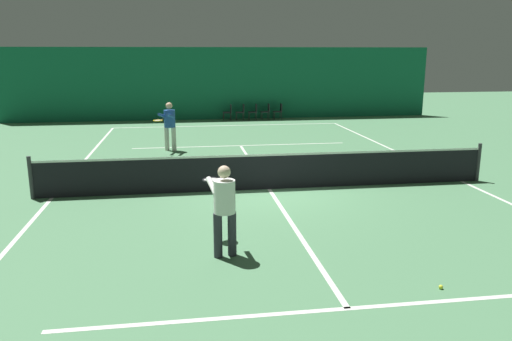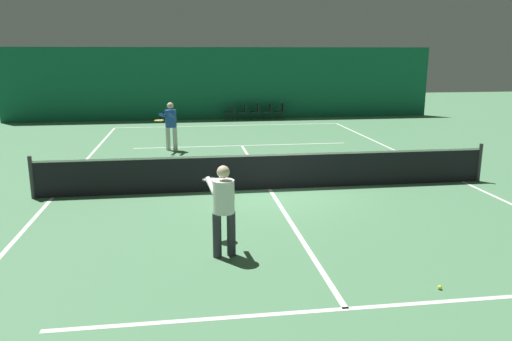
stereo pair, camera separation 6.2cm
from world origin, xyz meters
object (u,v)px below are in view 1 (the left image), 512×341
player_near (224,204)px  courtside_chair_1 (241,111)px  courtside_chair_0 (229,111)px  courtside_chair_4 (279,110)px  tennis_net (269,170)px  tennis_ball (441,287)px  courtside_chair_3 (266,110)px  player_far (169,123)px  courtside_chair_2 (254,111)px

player_near → courtside_chair_1: 18.32m
courtside_chair_0 → courtside_chair_4: bearing=90.0°
player_near → courtside_chair_0: 18.24m
tennis_net → courtside_chair_0: (0.26, 13.92, -0.03)m
player_near → courtside_chair_0: player_near is taller
tennis_net → courtside_chair_1: (0.94, 13.92, -0.03)m
tennis_net → tennis_ball: size_ratio=181.82×
courtside_chair_1 → courtside_chair_3: bearing=90.0°
courtside_chair_3 → tennis_ball: (-0.69, -19.95, -0.45)m
tennis_net → courtside_chair_3: size_ratio=14.29×
player_near → courtside_chair_1: (2.49, 18.15, -0.48)m
tennis_net → player_near: (-1.55, -4.23, 0.45)m
courtside_chair_4 → tennis_ball: courtside_chair_4 is taller
courtside_chair_1 → courtside_chair_4: 2.05m
player_near → player_far: bearing=-3.7°
tennis_net → courtside_chair_1: tennis_net is taller
courtside_chair_0 → courtside_chair_4: size_ratio=1.00×
courtside_chair_2 → tennis_net: bearing=-6.6°
player_far → courtside_chair_4: size_ratio=2.11×
player_near → tennis_ball: (3.16, -1.80, -0.93)m
player_near → courtside_chair_1: player_near is taller
courtside_chair_3 → courtside_chair_4: same height
courtside_chair_0 → courtside_chair_3: bearing=90.0°
courtside_chair_0 → player_far: bearing=-19.9°
player_far → courtside_chair_0: size_ratio=2.11×
courtside_chair_3 → courtside_chair_0: bearing=-90.0°
courtside_chair_0 → courtside_chair_2: size_ratio=1.00×
player_near → courtside_chair_3: 18.56m
courtside_chair_2 → tennis_ball: (-0.01, -19.95, -0.45)m
player_near → courtside_chair_3: player_near is taller
courtside_chair_4 → player_near: bearing=-14.0°
courtside_chair_4 → courtside_chair_2: bearing=-90.0°
courtside_chair_2 → courtside_chair_4: size_ratio=1.00×
courtside_chair_1 → player_near: bearing=-7.8°
courtside_chair_2 → courtside_chair_3: 0.68m
courtside_chair_2 → courtside_chair_4: 1.36m
courtside_chair_2 → tennis_ball: courtside_chair_2 is taller
player_far → tennis_ball: (4.29, -11.81, -1.00)m
courtside_chair_4 → player_far: bearing=-34.9°
tennis_net → courtside_chair_0: tennis_net is taller
tennis_net → courtside_chair_1: 13.95m
tennis_net → player_near: 4.53m
player_far → player_near: bearing=28.0°
courtside_chair_0 → courtside_chair_3: same height
courtside_chair_4 → tennis_ball: (-1.38, -19.95, -0.45)m
courtside_chair_1 → courtside_chair_4: (2.05, 0.00, 0.00)m
courtside_chair_0 → courtside_chair_1: (0.68, 0.00, 0.00)m
player_near → courtside_chair_2: bearing=-20.0°
tennis_net → courtside_chair_0: 13.92m
player_near → courtside_chair_4: player_near is taller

